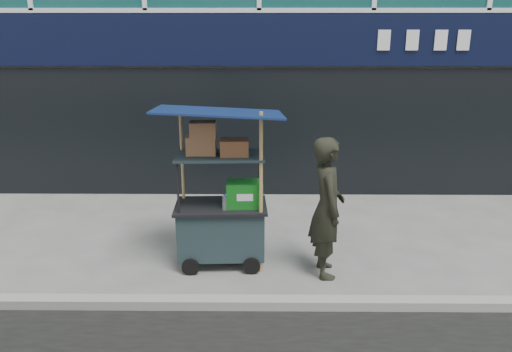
{
  "coord_description": "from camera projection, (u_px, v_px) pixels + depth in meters",
  "views": [
    {
      "loc": [
        0.02,
        -5.3,
        3.12
      ],
      "look_at": [
        -0.03,
        1.2,
        1.18
      ],
      "focal_mm": 35.0,
      "sensor_mm": 36.0,
      "label": 1
    }
  ],
  "objects": [
    {
      "name": "ground",
      "position": [
        258.0,
        299.0,
        5.97
      ],
      "size": [
        80.0,
        80.0,
        0.0
      ],
      "primitive_type": "plane",
      "color": "slate",
      "rests_on": "ground"
    },
    {
      "name": "curb",
      "position": [
        258.0,
        303.0,
        5.76
      ],
      "size": [
        80.0,
        0.18,
        0.12
      ],
      "primitive_type": "cube",
      "color": "#97978F",
      "rests_on": "ground"
    },
    {
      "name": "vendor_cart",
      "position": [
        222.0,
        210.0,
        6.67
      ],
      "size": [
        1.67,
        1.21,
        2.19
      ],
      "rotation": [
        0.0,
        0.0,
        0.04
      ],
      "color": "#1B282E",
      "rests_on": "ground"
    },
    {
      "name": "vendor_man",
      "position": [
        327.0,
        208.0,
        6.34
      ],
      "size": [
        0.48,
        0.7,
        1.83
      ],
      "primitive_type": "imported",
      "rotation": [
        0.0,
        0.0,
        1.63
      ],
      "color": "black",
      "rests_on": "ground"
    }
  ]
}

